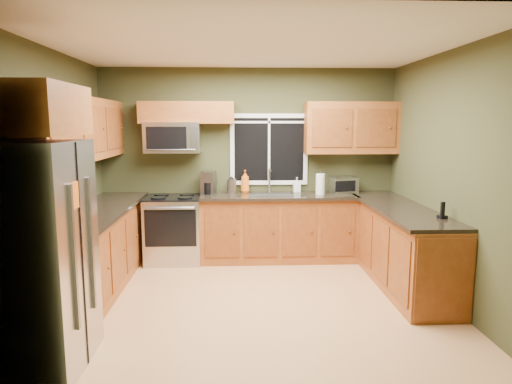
{
  "coord_description": "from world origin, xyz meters",
  "views": [
    {
      "loc": [
        -0.17,
        -4.79,
        1.94
      ],
      "look_at": [
        0.05,
        0.35,
        1.15
      ],
      "focal_mm": 32.0,
      "sensor_mm": 36.0,
      "label": 1
    }
  ],
  "objects": [
    {
      "name": "floor",
      "position": [
        0.0,
        0.0,
        0.0
      ],
      "size": [
        4.2,
        4.2,
        0.0
      ],
      "primitive_type": "plane",
      "color": "tan",
      "rests_on": "ground"
    },
    {
      "name": "ceiling",
      "position": [
        0.0,
        0.0,
        2.7
      ],
      "size": [
        4.2,
        4.2,
        0.0
      ],
      "primitive_type": "plane",
      "rotation": [
        3.14,
        0.0,
        0.0
      ],
      "color": "white",
      "rests_on": "back_wall"
    },
    {
      "name": "back_wall",
      "position": [
        0.0,
        1.8,
        1.35
      ],
      "size": [
        4.2,
        0.0,
        4.2
      ],
      "primitive_type": "plane",
      "rotation": [
        1.57,
        0.0,
        0.0
      ],
      "color": "#36381E",
      "rests_on": "ground"
    },
    {
      "name": "front_wall",
      "position": [
        0.0,
        -1.8,
        1.35
      ],
      "size": [
        4.2,
        0.0,
        4.2
      ],
      "primitive_type": "plane",
      "rotation": [
        -1.57,
        0.0,
        0.0
      ],
      "color": "#36381E",
      "rests_on": "ground"
    },
    {
      "name": "left_wall",
      "position": [
        -2.1,
        0.0,
        1.35
      ],
      "size": [
        0.0,
        3.6,
        3.6
      ],
      "primitive_type": "plane",
      "rotation": [
        1.57,
        0.0,
        1.57
      ],
      "color": "#36381E",
      "rests_on": "ground"
    },
    {
      "name": "right_wall",
      "position": [
        2.1,
        0.0,
        1.35
      ],
      "size": [
        0.0,
        3.6,
        3.6
      ],
      "primitive_type": "plane",
      "rotation": [
        1.57,
        0.0,
        -1.57
      ],
      "color": "#36381E",
      "rests_on": "ground"
    },
    {
      "name": "window",
      "position": [
        0.3,
        1.78,
        1.55
      ],
      "size": [
        1.12,
        0.03,
        1.02
      ],
      "color": "white",
      "rests_on": "back_wall"
    },
    {
      "name": "base_cabinets_left",
      "position": [
        -1.8,
        0.48,
        0.45
      ],
      "size": [
        0.6,
        2.65,
        0.9
      ],
      "primitive_type": "cube",
      "color": "brown",
      "rests_on": "ground"
    },
    {
      "name": "countertop_left",
      "position": [
        -1.78,
        0.48,
        0.92
      ],
      "size": [
        0.65,
        2.65,
        0.04
      ],
      "primitive_type": "cube",
      "color": "black",
      "rests_on": "base_cabinets_left"
    },
    {
      "name": "base_cabinets_back",
      "position": [
        0.42,
        1.5,
        0.45
      ],
      "size": [
        2.17,
        0.6,
        0.9
      ],
      "primitive_type": "cube",
      "color": "brown",
      "rests_on": "ground"
    },
    {
      "name": "countertop_back",
      "position": [
        0.42,
        1.48,
        0.92
      ],
      "size": [
        2.17,
        0.65,
        0.04
      ],
      "primitive_type": "cube",
      "color": "black",
      "rests_on": "base_cabinets_back"
    },
    {
      "name": "base_cabinets_peninsula",
      "position": [
        1.8,
        0.54,
        0.45
      ],
      "size": [
        0.6,
        2.52,
        0.9
      ],
      "color": "brown",
      "rests_on": "ground"
    },
    {
      "name": "countertop_peninsula",
      "position": [
        1.78,
        0.55,
        0.92
      ],
      "size": [
        0.65,
        2.5,
        0.04
      ],
      "primitive_type": "cube",
      "color": "black",
      "rests_on": "base_cabinets_peninsula"
    },
    {
      "name": "upper_cabinets_left",
      "position": [
        -1.94,
        0.48,
        1.86
      ],
      "size": [
        0.33,
        2.65,
        0.72
      ],
      "primitive_type": "cube",
      "color": "brown",
      "rests_on": "left_wall"
    },
    {
      "name": "upper_cabinets_back_left",
      "position": [
        -0.85,
        1.64,
        2.07
      ],
      "size": [
        1.3,
        0.33,
        0.3
      ],
      "primitive_type": "cube",
      "color": "brown",
      "rests_on": "back_wall"
    },
    {
      "name": "upper_cabinets_back_right",
      "position": [
        1.45,
        1.64,
        1.86
      ],
      "size": [
        1.3,
        0.33,
        0.72
      ],
      "primitive_type": "cube",
      "color": "brown",
      "rests_on": "back_wall"
    },
    {
      "name": "upper_cabinet_over_fridge",
      "position": [
        -1.74,
        -1.3,
        2.03
      ],
      "size": [
        0.72,
        0.9,
        0.38
      ],
      "primitive_type": "cube",
      "color": "brown",
      "rests_on": "left_wall"
    },
    {
      "name": "refrigerator",
      "position": [
        -1.74,
        -1.3,
        0.9
      ],
      "size": [
        0.74,
        0.9,
        1.8
      ],
      "color": "#B7B7BC",
      "rests_on": "ground"
    },
    {
      "name": "range",
      "position": [
        -1.05,
        1.47,
        0.47
      ],
      "size": [
        0.76,
        0.69,
        0.94
      ],
      "color": "#B7B7BC",
      "rests_on": "ground"
    },
    {
      "name": "microwave",
      "position": [
        -1.05,
        1.61,
        1.73
      ],
      "size": [
        0.76,
        0.41,
        0.42
      ],
      "color": "#B7B7BC",
      "rests_on": "back_wall"
    },
    {
      "name": "sink",
      "position": [
        0.3,
        1.49,
        0.95
      ],
      "size": [
        0.6,
        0.42,
        0.36
      ],
      "color": "slate",
      "rests_on": "countertop_back"
    },
    {
      "name": "toaster_oven",
      "position": [
        1.35,
        1.61,
        1.05
      ],
      "size": [
        0.41,
        0.36,
        0.23
      ],
      "color": "#B7B7BC",
      "rests_on": "countertop_back"
    },
    {
      "name": "coffee_maker",
      "position": [
        -0.57,
        1.61,
        1.09
      ],
      "size": [
        0.22,
        0.28,
        0.31
      ],
      "color": "slate",
      "rests_on": "countertop_back"
    },
    {
      "name": "kettle",
      "position": [
        -0.24,
        1.65,
        1.05
      ],
      "size": [
        0.16,
        0.16,
        0.24
      ],
      "color": "#B7B7BC",
      "rests_on": "countertop_back"
    },
    {
      "name": "paper_towel_roll",
      "position": [
        0.99,
        1.46,
        1.09
      ],
      "size": [
        0.16,
        0.16,
        0.32
      ],
      "color": "white",
      "rests_on": "countertop_back"
    },
    {
      "name": "soap_bottle_a",
      "position": [
        -0.05,
        1.7,
        1.1
      ],
      "size": [
        0.14,
        0.14,
        0.32
      ],
      "primitive_type": "imported",
      "rotation": [
        0.0,
        0.0,
        -0.18
      ],
      "color": "orange",
      "rests_on": "countertop_back"
    },
    {
      "name": "soap_bottle_b",
      "position": [
        0.7,
        1.7,
        1.05
      ],
      "size": [
        0.1,
        0.11,
        0.21
      ],
      "primitive_type": "imported",
      "rotation": [
        0.0,
        0.0,
        0.09
      ],
      "color": "white",
      "rests_on": "countertop_back"
    },
    {
      "name": "cordless_phone",
      "position": [
        1.98,
        -0.2,
        0.99
      ],
      "size": [
        0.09,
        0.09,
        0.18
      ],
      "color": "black",
      "rests_on": "countertop_peninsula"
    }
  ]
}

